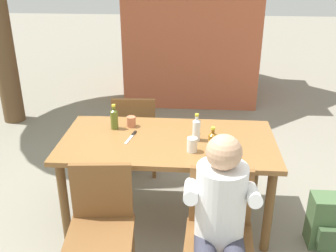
% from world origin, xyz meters
% --- Properties ---
extents(ground_plane, '(24.00, 24.00, 0.00)m').
position_xyz_m(ground_plane, '(0.00, 0.00, 0.00)').
color(ground_plane, gray).
extents(dining_table, '(1.74, 0.89, 0.76)m').
position_xyz_m(dining_table, '(0.00, 0.00, 0.67)').
color(dining_table, olive).
rests_on(dining_table, ground_plane).
extents(chair_near_right, '(0.46, 0.46, 0.87)m').
position_xyz_m(chair_near_right, '(0.39, -0.74, 0.49)').
color(chair_near_right, brown).
rests_on(chair_near_right, ground_plane).
extents(chair_far_left, '(0.46, 0.46, 0.87)m').
position_xyz_m(chair_far_left, '(-0.39, 0.74, 0.49)').
color(chair_far_left, brown).
rests_on(chair_far_left, ground_plane).
extents(chair_near_left, '(0.48, 0.48, 0.87)m').
position_xyz_m(chair_near_left, '(-0.40, -0.74, 0.49)').
color(chair_near_left, brown).
rests_on(chair_near_left, ground_plane).
extents(person_in_white_shirt, '(0.47, 0.61, 1.18)m').
position_xyz_m(person_in_white_shirt, '(0.39, -0.85, 0.66)').
color(person_in_white_shirt, white).
rests_on(person_in_white_shirt, ground_plane).
extents(bottle_olive, '(0.06, 0.06, 0.22)m').
position_xyz_m(bottle_olive, '(-0.47, 0.18, 0.86)').
color(bottle_olive, '#566623').
rests_on(bottle_olive, dining_table).
extents(bottle_amber, '(0.06, 0.06, 0.22)m').
position_xyz_m(bottle_amber, '(0.35, -0.22, 0.86)').
color(bottle_amber, '#996019').
rests_on(bottle_amber, dining_table).
extents(bottle_clear, '(0.06, 0.06, 0.23)m').
position_xyz_m(bottle_clear, '(0.23, 0.01, 0.86)').
color(bottle_clear, white).
rests_on(bottle_clear, dining_table).
extents(cup_white, '(0.08, 0.08, 0.11)m').
position_xyz_m(cup_white, '(0.20, -0.19, 0.82)').
color(cup_white, white).
rests_on(cup_white, dining_table).
extents(cup_terracotta, '(0.08, 0.08, 0.09)m').
position_xyz_m(cup_terracotta, '(-0.34, 0.24, 0.81)').
color(cup_terracotta, '#BC6B47').
rests_on(cup_terracotta, dining_table).
extents(table_knife, '(0.07, 0.24, 0.01)m').
position_xyz_m(table_knife, '(-0.30, 0.03, 0.77)').
color(table_knife, silver).
rests_on(table_knife, dining_table).
extents(backpack_by_near_side, '(0.30, 0.25, 0.44)m').
position_xyz_m(backpack_by_near_side, '(1.29, -0.27, 0.21)').
color(backpack_by_near_side, '#47663D').
rests_on(backpack_by_near_side, ground_plane).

